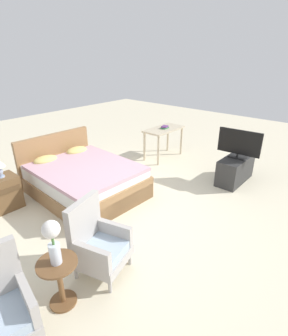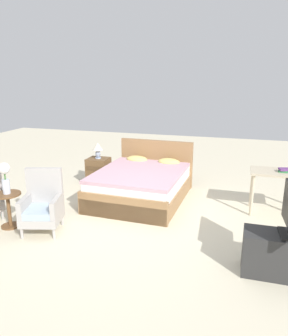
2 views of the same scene
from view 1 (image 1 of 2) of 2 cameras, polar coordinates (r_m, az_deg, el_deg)
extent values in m
plane|color=beige|center=(4.47, -2.70, -8.68)|extent=(16.00, 16.00, 0.00)
cube|color=#997047|center=(4.94, -12.70, -4.07)|extent=(1.58, 2.04, 0.28)
cube|color=white|center=(4.82, -12.98, -1.34)|extent=(1.52, 1.95, 0.24)
cube|color=#CC9EAD|center=(4.70, -12.59, 0.03)|extent=(1.56, 1.80, 0.06)
cube|color=#997047|center=(5.56, -18.69, 2.31)|extent=(1.54, 0.13, 0.96)
cube|color=#997047|center=(4.24, -5.18, -7.62)|extent=(1.54, 0.11, 0.40)
ellipsoid|color=#DBC670|center=(5.16, -20.69, 1.69)|extent=(0.45, 0.30, 0.14)
ellipsoid|color=#DBC670|center=(5.47, -14.44, 3.71)|extent=(0.45, 0.30, 0.14)
cylinder|color=#ADA8A3|center=(3.20, -24.29, -25.57)|extent=(0.04, 0.04, 0.16)
cube|color=#ADA8A3|center=(2.93, -28.29, -28.14)|extent=(0.63, 0.63, 0.12)
cube|color=#A3B7CC|center=(2.85, -28.76, -26.73)|extent=(0.58, 0.58, 0.10)
cube|color=#ADA8A3|center=(2.80, -24.05, -24.25)|extent=(0.17, 0.52, 0.26)
cylinder|color=#ADA8A3|center=(3.14, -7.41, -24.18)|extent=(0.04, 0.04, 0.16)
cylinder|color=#ADA8A3|center=(3.42, -3.09, -19.10)|extent=(0.04, 0.04, 0.16)
cylinder|color=#ADA8A3|center=(3.35, -14.58, -21.14)|extent=(0.04, 0.04, 0.16)
cylinder|color=#ADA8A3|center=(3.61, -9.84, -16.74)|extent=(0.04, 0.04, 0.16)
cube|color=#ADA8A3|center=(3.27, -8.90, -18.44)|extent=(0.67, 0.67, 0.12)
cube|color=#A3B7CC|center=(3.20, -9.03, -16.98)|extent=(0.61, 0.61, 0.10)
cube|color=#ADA8A3|center=(3.15, -12.91, -11.88)|extent=(0.54, 0.22, 0.64)
cube|color=#ADA8A3|center=(3.01, -11.73, -18.36)|extent=(0.21, 0.51, 0.26)
cube|color=#ADA8A3|center=(3.30, -6.80, -13.59)|extent=(0.21, 0.51, 0.26)
cylinder|color=brown|center=(3.20, -17.11, -25.95)|extent=(0.28, 0.28, 0.03)
cylinder|color=brown|center=(3.01, -17.75, -22.74)|extent=(0.06, 0.06, 0.49)
cylinder|color=brown|center=(2.84, -18.44, -19.10)|extent=(0.40, 0.40, 0.02)
cylinder|color=silver|center=(2.76, -18.78, -17.22)|extent=(0.11, 0.11, 0.22)
cylinder|color=#477538|center=(2.66, -19.24, -14.60)|extent=(0.02, 0.02, 0.10)
sphere|color=silver|center=(2.58, -19.61, -12.47)|extent=(0.17, 0.17, 0.17)
cube|color=brown|center=(4.92, -28.11, -4.72)|extent=(0.44, 0.40, 0.57)
cube|color=brown|center=(4.70, -27.41, -4.35)|extent=(0.37, 0.01, 0.09)
cylinder|color=#9EADC6|center=(4.81, -28.78, -1.64)|extent=(0.13, 0.13, 0.02)
cube|color=#2D2D2D|center=(5.55, 19.23, -0.29)|extent=(0.96, 0.40, 0.51)
cube|color=black|center=(5.45, 19.61, 2.30)|extent=(0.22, 0.33, 0.03)
cylinder|color=black|center=(5.44, 19.66, 2.69)|extent=(0.04, 0.04, 0.05)
cube|color=black|center=(5.36, 20.05, 5.31)|extent=(0.10, 0.82, 0.47)
cube|color=black|center=(5.38, 20.13, 5.37)|extent=(0.06, 0.76, 0.43)
cylinder|color=beige|center=(5.99, 3.15, 3.78)|extent=(0.05, 0.05, 0.70)
cylinder|color=beige|center=(6.72, 8.12, 5.84)|extent=(0.05, 0.05, 0.70)
cylinder|color=beige|center=(6.24, 0.10, 4.66)|extent=(0.05, 0.05, 0.70)
cylinder|color=beige|center=(6.94, 5.21, 6.57)|extent=(0.05, 0.05, 0.70)
cube|color=beige|center=(6.36, 4.36, 8.43)|extent=(1.04, 0.52, 0.04)
cube|color=#337A47|center=(6.33, 4.52, 8.70)|extent=(0.18, 0.12, 0.03)
cube|color=#66387A|center=(6.33, 4.53, 8.98)|extent=(0.19, 0.16, 0.03)
camera|label=2|loc=(4.63, 66.36, 7.73)|focal=35.00mm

